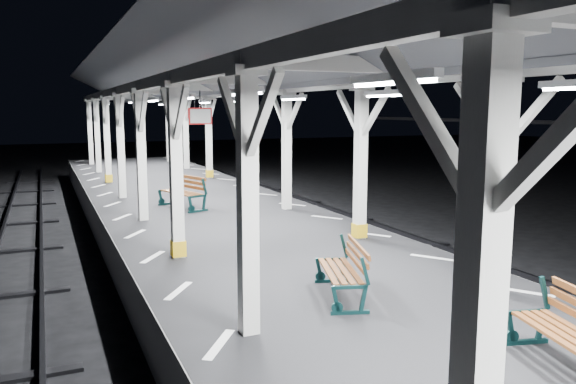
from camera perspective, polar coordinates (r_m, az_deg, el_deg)
ground at (r=10.16m, az=3.10°, el=-13.61°), size 120.00×120.00×0.00m
platform at (r=9.99m, az=3.13°, el=-10.95°), size 6.00×50.00×1.00m
hazard_stripes_left at (r=9.04m, az=-11.06°, el=-9.81°), size 1.00×48.00×0.01m
hazard_stripes_right at (r=11.12m, az=14.57°, el=-6.48°), size 1.00×48.00×0.01m
track_left at (r=9.22m, az=-27.20°, el=-16.41°), size 2.20×60.00×0.16m
track_right at (r=13.05m, az=23.37°, el=-8.91°), size 2.20×60.00×0.16m
canopy at (r=9.44m, az=3.39°, el=12.99°), size 5.40×49.00×4.65m
bench_mid at (r=8.53m, az=5.91°, el=-7.78°), size 0.99×1.61×0.82m
bench_far at (r=16.32m, az=-10.43°, el=0.10°), size 1.12×1.81×0.92m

